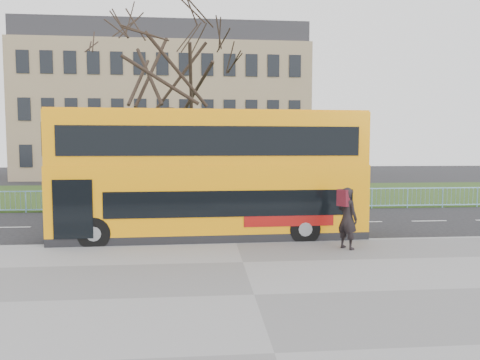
# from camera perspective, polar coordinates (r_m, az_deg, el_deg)

# --- Properties ---
(ground) EXTENTS (120.00, 120.00, 0.00)m
(ground) POSITION_cam_1_polar(r_m,az_deg,el_deg) (16.00, -1.00, -7.46)
(ground) COLOR black
(ground) RESTS_ON ground
(pavement) EXTENTS (80.00, 10.50, 0.12)m
(pavement) POSITION_cam_1_polar(r_m,az_deg,el_deg) (9.49, 1.89, -15.37)
(pavement) COLOR slate
(pavement) RESTS_ON ground
(kerb) EXTENTS (80.00, 0.20, 0.14)m
(kerb) POSITION_cam_1_polar(r_m,az_deg,el_deg) (14.47, -0.58, -8.43)
(kerb) COLOR gray
(kerb) RESTS_ON ground
(grass_verge) EXTENTS (80.00, 15.40, 0.08)m
(grass_verge) POSITION_cam_1_polar(r_m,az_deg,el_deg) (30.12, -2.86, -1.86)
(grass_verge) COLOR #233C16
(grass_verge) RESTS_ON ground
(guard_railing) EXTENTS (40.00, 0.12, 1.10)m
(guard_railing) POSITION_cam_1_polar(r_m,az_deg,el_deg) (22.41, -2.16, -2.65)
(guard_railing) COLOR #77AED4
(guard_railing) RESTS_ON ground
(bare_tree) EXTENTS (9.23, 9.23, 13.19)m
(bare_tree) POSITION_cam_1_polar(r_m,az_deg,el_deg) (25.93, -9.35, 11.80)
(bare_tree) COLOR black
(bare_tree) RESTS_ON grass_verge
(civic_building) EXTENTS (30.00, 15.00, 14.00)m
(civic_building) POSITION_cam_1_polar(r_m,az_deg,el_deg) (50.92, -9.44, 8.43)
(civic_building) COLOR #8D7859
(civic_building) RESTS_ON ground
(yellow_bus) EXTENTS (10.71, 2.81, 4.46)m
(yellow_bus) POSITION_cam_1_polar(r_m,az_deg,el_deg) (15.14, -3.86, 1.01)
(yellow_bus) COLOR orange
(yellow_bus) RESTS_ON ground
(pedestrian) EXTENTS (0.77, 0.84, 1.92)m
(pedestrian) POSITION_cam_1_polar(r_m,az_deg,el_deg) (13.71, 14.12, -4.96)
(pedestrian) COLOR black
(pedestrian) RESTS_ON pavement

